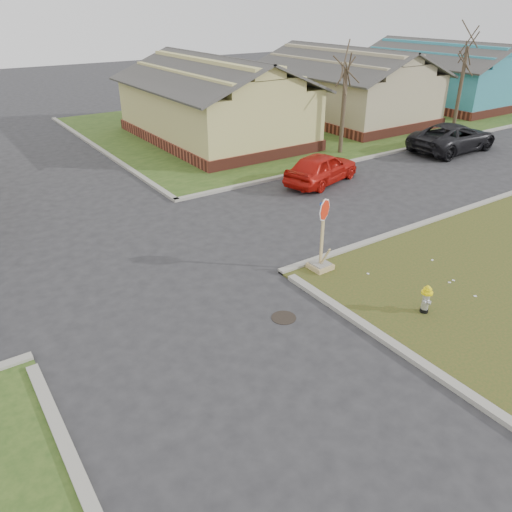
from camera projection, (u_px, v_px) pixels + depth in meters
ground at (199, 337)px, 12.05m from camera, size 120.00×120.00×0.00m
verge_far_right at (348, 112)px, 36.27m from camera, size 37.00×19.00×0.05m
curbs at (123, 258)px, 15.73m from camera, size 80.00×40.00×0.12m
manhole at (284, 318)px, 12.78m from camera, size 0.64×0.64×0.01m
side_house_yellow at (214, 101)px, 28.19m from camera, size 7.60×11.60×4.70m
side_house_tan at (344, 86)px, 33.18m from camera, size 7.60×11.60×4.70m
side_house_teal at (441, 74)px, 38.17m from camera, size 7.60×11.60×4.70m
tree_mid_right at (343, 112)px, 25.56m from camera, size 0.22×0.22×4.20m
tree_far_right at (460, 88)px, 30.65m from camera, size 0.22×0.22×4.76m
fire_hydrant at (426, 298)px, 12.74m from camera, size 0.29×0.29×0.78m
stop_sign at (321, 254)px, 14.81m from camera, size 0.64×0.62×2.24m
red_sedan at (322, 168)px, 21.91m from camera, size 4.32×2.66×1.37m
dark_pickup at (453, 137)px, 26.58m from camera, size 5.39×2.62×1.48m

